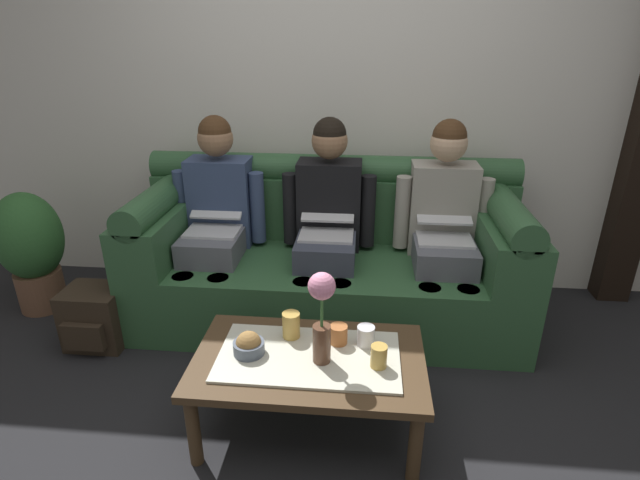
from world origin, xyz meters
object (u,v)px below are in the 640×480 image
Objects in this scene: couch at (328,260)px; cup_far_center at (291,325)px; person_left at (217,212)px; flower_vase at (322,311)px; person_right at (444,220)px; cup_far_left at (339,334)px; coffee_table at (309,365)px; backpack_left at (96,317)px; snack_bowl at (249,345)px; cup_near_left at (379,356)px; cup_near_right at (366,336)px; person_middle at (328,216)px; potted_plant at (31,247)px.

couch is 19.13× the size of cup_far_center.
flower_vase is at bearing -54.40° from person_left.
person_right is 2.97× the size of flower_vase.
person_right is at bearing 58.05° from cup_far_left.
coffee_table is 2.88× the size of backpack_left.
snack_bowl is 0.39× the size of backpack_left.
cup_near_left is 0.28× the size of backpack_left.
person_left is 1.00× the size of person_right.
couch is 16.96× the size of snack_bowl.
cup_near_right is (0.24, -0.89, 0.07)m from couch.
cup_near_right is (-0.43, -0.89, -0.22)m from person_right.
snack_bowl is at bearing 176.13° from cup_near_left.
cup_near_right reaches higher than backpack_left.
cup_far_left is 1.49m from backpack_left.
person_right is (0.67, -0.00, 0.00)m from person_middle.
cup_far_center is at bearing -96.27° from couch.
backpack_left is at bearing -31.88° from potted_plant.
person_middle and person_right have the same top height.
person_left is at bearing 179.99° from person_middle.
cup_near_left is at bearing -3.50° from flower_vase.
person_middle is at bearing 83.70° from cup_far_center.
potted_plant is at bearing -177.51° from person_right.
coffee_table is 0.32m from cup_near_left.
person_middle is 1.23× the size of coffee_table.
person_left is 1.23× the size of coffee_table.
cup_near_left is 0.43m from cup_far_center.
cup_near_right is at bearing -115.99° from person_right.
person_middle reaches higher than couch.
cup_near_right is at bearing -15.67° from backpack_left.
flower_vase is at bearing -143.78° from cup_near_right.
potted_plant is (-2.15, 0.93, -0.01)m from cup_near_left.
cup_near_right is at bearing -74.93° from couch.
cup_near_left is 0.16m from cup_near_right.
person_left and person_right have the same top height.
person_middle reaches higher than flower_vase.
backpack_left is at bearing 164.33° from cup_near_right.
person_left reaches higher than cup_far_left.
couch is 1.09m from cup_near_left.
person_middle is at bearing -0.01° from person_left.
person_right is at bearing 48.16° from cup_far_center.
potted_plant is at bearing 154.51° from coffee_table.
flower_vase is 0.31m from cup_near_left.
cup_near_left is at bearing -24.61° from cup_far_center.
flower_vase is 3.44× the size of cup_far_center.
cup_far_center is 0.15× the size of potted_plant.
cup_far_center is (-0.15, 0.16, -0.18)m from flower_vase.
cup_far_center is at bearing 40.93° from snack_bowl.
snack_bowl is at bearing 175.85° from flower_vase.
person_right is at bearing 69.93° from cup_near_left.
flower_vase reaches higher than potted_plant.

